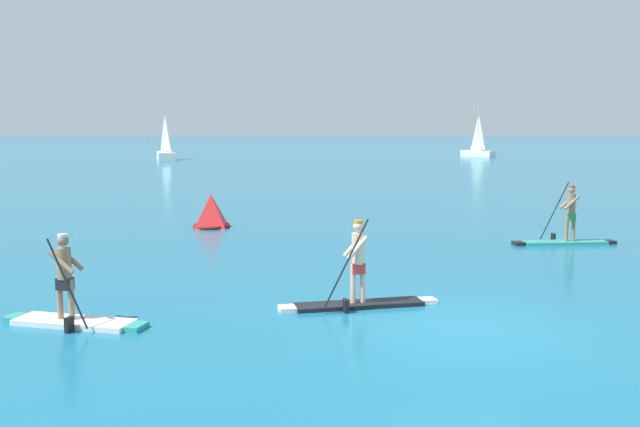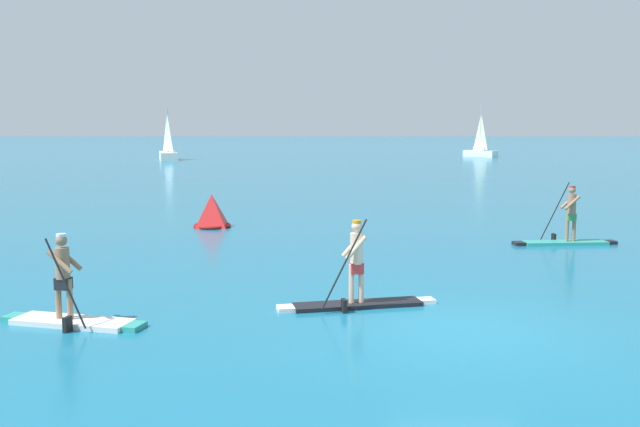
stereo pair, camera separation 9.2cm
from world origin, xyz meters
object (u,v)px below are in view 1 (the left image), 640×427
Objects in this scene: paddleboarder_mid_center at (358,285)px; paddleboarder_far_right at (566,231)px; paddleboarder_near_left at (71,305)px; sailboat_left_horizon at (166,154)px; race_marker_buoy at (211,213)px; sailboat_right_horizon at (478,150)px.

paddleboarder_far_right is (6.77, 7.57, -0.03)m from paddleboarder_mid_center.
paddleboarder_far_right is at bearing 49.71° from paddleboarder_near_left.
paddleboarder_near_left is 62.27m from sailboat_left_horizon.
paddleboarder_mid_center is 0.51× the size of sailboat_left_horizon.
paddleboarder_mid_center is 12.05m from race_marker_buoy.
sailboat_right_horizon is at bearing 85.51° from paddleboarder_near_left.
race_marker_buoy is at bearing 179.31° from sailboat_left_horizon.
sailboat_left_horizon is 35.47m from sailboat_right_horizon.
paddleboarder_far_right is at bearing -53.08° from sailboat_right_horizon.
paddleboarder_far_right is at bearing -145.00° from paddleboarder_mid_center.
paddleboarder_far_right is 2.07× the size of race_marker_buoy.
sailboat_left_horizon is (-12.92, 48.64, 0.14)m from race_marker_buoy.
paddleboarder_far_right is at bearing -16.73° from race_marker_buoy.
paddleboarder_near_left is at bearing 30.63° from paddleboarder_far_right.
sailboat_right_horizon is (16.87, 67.52, 0.37)m from paddleboarder_mid_center.
sailboat_right_horizon is at bearing -117.20° from paddleboarder_mid_center.
paddleboarder_mid_center is (5.34, 1.34, 0.06)m from paddleboarder_near_left.
paddleboarder_far_right is 12.09m from race_marker_buoy.
paddleboarder_near_left is 15.03m from paddleboarder_far_right.
sailboat_right_horizon is at bearing 69.00° from race_marker_buoy.
paddleboarder_mid_center is 62.26m from sailboat_left_horizon.
race_marker_buoy is at bearing 100.92° from paddleboarder_near_left.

